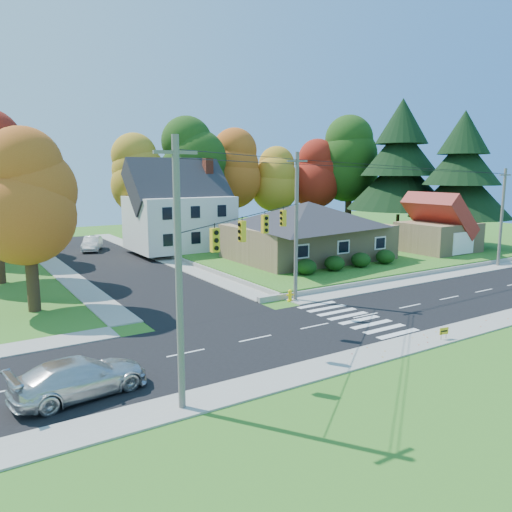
{
  "coord_description": "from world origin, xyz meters",
  "views": [
    {
      "loc": [
        -21.45,
        -21.37,
        8.78
      ],
      "look_at": [
        -2.92,
        8.0,
        2.83
      ],
      "focal_mm": 35.0,
      "sensor_mm": 36.0,
      "label": 1
    }
  ],
  "objects": [
    {
      "name": "ranch_house",
      "position": [
        8.0,
        16.0,
        3.27
      ],
      "size": [
        14.6,
        10.6,
        5.4
      ],
      "color": "tan",
      "rests_on": "lawn"
    },
    {
      "name": "ground",
      "position": [
        0.0,
        0.0,
        0.0
      ],
      "size": [
        120.0,
        120.0,
        0.0
      ],
      "primitive_type": "plane",
      "color": "#3D7923"
    },
    {
      "name": "tree_lot_1",
      "position": [
        4.0,
        33.0,
        9.61
      ],
      "size": [
        7.84,
        7.84,
        14.6
      ],
      "color": "#3F2A19",
      "rests_on": "lawn"
    },
    {
      "name": "road_main",
      "position": [
        0.0,
        0.0,
        0.01
      ],
      "size": [
        90.0,
        8.0,
        0.02
      ],
      "primitive_type": "cube",
      "color": "black",
      "rests_on": "ground"
    },
    {
      "name": "sidewalk_south",
      "position": [
        0.0,
        -5.0,
        0.04
      ],
      "size": [
        90.0,
        2.0,
        0.08
      ],
      "primitive_type": "cube",
      "color": "#9C9A90",
      "rests_on": "ground"
    },
    {
      "name": "colonial_house",
      "position": [
        0.04,
        28.0,
        4.58
      ],
      "size": [
        10.4,
        8.4,
        9.6
      ],
      "color": "silver",
      "rests_on": "lawn"
    },
    {
      "name": "tree_lot_5",
      "position": [
        26.0,
        30.0,
        10.27
      ],
      "size": [
        8.4,
        8.4,
        15.64
      ],
      "color": "#3F2A19",
      "rests_on": "lawn"
    },
    {
      "name": "tree_lot_0",
      "position": [
        -2.0,
        34.0,
        8.31
      ],
      "size": [
        6.72,
        6.72,
        12.51
      ],
      "color": "#3F2A19",
      "rests_on": "lawn"
    },
    {
      "name": "road_cross",
      "position": [
        -8.0,
        26.0,
        0.01
      ],
      "size": [
        8.0,
        44.0,
        0.02
      ],
      "primitive_type": "cube",
      "color": "black",
      "rests_on": "ground"
    },
    {
      "name": "garage",
      "position": [
        22.0,
        11.99,
        2.84
      ],
      "size": [
        7.3,
        6.3,
        4.6
      ],
      "color": "tan",
      "rests_on": "lawn"
    },
    {
      "name": "conifer_east_a",
      "position": [
        27.0,
        22.0,
        9.39
      ],
      "size": [
        12.8,
        12.8,
        16.96
      ],
      "color": "#3F2A19",
      "rests_on": "lawn"
    },
    {
      "name": "traffic_infrastructure",
      "position": [
        -0.15,
        1.35,
        5.15
      ],
      "size": [
        38.1,
        10.66,
        10.0
      ],
      "color": "#666059",
      "rests_on": "ground"
    },
    {
      "name": "lawn",
      "position": [
        13.0,
        21.0,
        0.25
      ],
      "size": [
        30.0,
        30.0,
        0.5
      ],
      "primitive_type": "cube",
      "color": "#3D7923",
      "rests_on": "ground"
    },
    {
      "name": "white_car",
      "position": [
        -7.67,
        34.56,
        0.8
      ],
      "size": [
        3.35,
        5.04,
        1.57
      ],
      "primitive_type": "imported",
      "rotation": [
        0.0,
        0.0,
        -0.39
      ],
      "color": "silver",
      "rests_on": "road_cross"
    },
    {
      "name": "hedge_row",
      "position": [
        7.5,
        9.8,
        1.14
      ],
      "size": [
        10.7,
        1.7,
        1.27
      ],
      "color": "#163A10",
      "rests_on": "lawn"
    },
    {
      "name": "tree_lot_4",
      "position": [
        22.0,
        32.0,
        8.31
      ],
      "size": [
        6.72,
        6.72,
        12.51
      ],
      "color": "#3F2A19",
      "rests_on": "lawn"
    },
    {
      "name": "silver_sedan",
      "position": [
        -17.44,
        -2.07,
        0.79
      ],
      "size": [
        5.52,
        2.85,
        1.53
      ],
      "primitive_type": "imported",
      "rotation": [
        0.0,
        0.0,
        1.71
      ],
      "color": "silver",
      "rests_on": "road_main"
    },
    {
      "name": "tree_lot_2",
      "position": [
        10.0,
        34.0,
        8.96
      ],
      "size": [
        7.28,
        7.28,
        13.56
      ],
      "color": "#3F2A19",
      "rests_on": "lawn"
    },
    {
      "name": "tree_lot_3",
      "position": [
        16.0,
        33.0,
        7.65
      ],
      "size": [
        6.16,
        6.16,
        11.47
      ],
      "color": "#3F2A19",
      "rests_on": "lawn"
    },
    {
      "name": "tree_west_0",
      "position": [
        -17.0,
        12.0,
        7.15
      ],
      "size": [
        6.16,
        6.16,
        11.47
      ],
      "color": "#3F2A19",
      "rests_on": "ground"
    },
    {
      "name": "sidewalk_north",
      "position": [
        0.0,
        5.0,
        0.04
      ],
      "size": [
        90.0,
        2.0,
        0.08
      ],
      "primitive_type": "cube",
      "color": "#9C9A90",
      "rests_on": "ground"
    },
    {
      "name": "yard_sign",
      "position": [
        0.21,
        -5.47,
        0.49
      ],
      "size": [
        0.55,
        0.13,
        0.69
      ],
      "color": "black",
      "rests_on": "ground"
    },
    {
      "name": "conifer_east_b",
      "position": [
        28.0,
        14.0,
        8.28
      ],
      "size": [
        11.2,
        11.2,
        14.84
      ],
      "color": "#3F2A19",
      "rests_on": "lawn"
    },
    {
      "name": "fire_hydrant",
      "position": [
        -1.93,
        5.23,
        0.4
      ],
      "size": [
        0.48,
        0.37,
        0.83
      ],
      "color": "yellow",
      "rests_on": "ground"
    }
  ]
}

